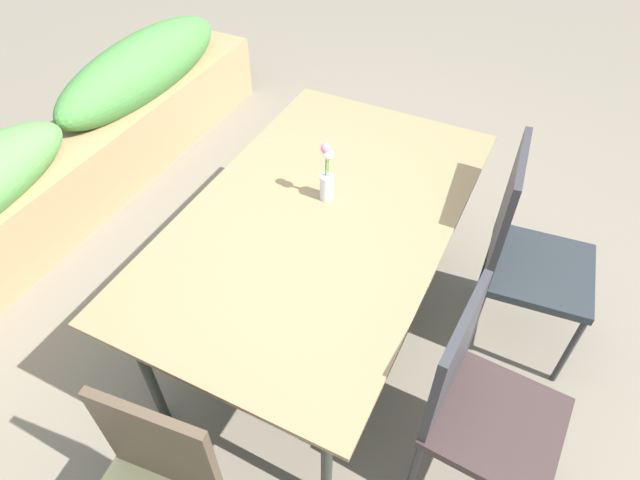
% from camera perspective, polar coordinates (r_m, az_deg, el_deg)
% --- Properties ---
extents(ground_plane, '(12.00, 12.00, 0.00)m').
position_cam_1_polar(ground_plane, '(2.81, -0.88, -8.38)').
color(ground_plane, '#756B5B').
extents(dining_table, '(1.74, 1.04, 0.77)m').
position_cam_1_polar(dining_table, '(2.24, 0.00, 1.92)').
color(dining_table, '#8C704C').
rests_on(dining_table, ground).
extents(chair_near_left, '(0.47, 0.47, 0.94)m').
position_cam_1_polar(chair_near_left, '(2.04, 16.42, -15.96)').
color(chair_near_left, '#392A29').
rests_on(chair_near_left, ground).
extents(chair_near_right, '(0.50, 0.50, 1.03)m').
position_cam_1_polar(chair_near_right, '(2.50, 20.79, -0.86)').
color(chair_near_right, '#252B2F').
rests_on(chair_near_right, ground).
extents(flower_vase, '(0.06, 0.06, 0.27)m').
position_cam_1_polar(flower_vase, '(2.22, 0.72, 6.78)').
color(flower_vase, silver).
rests_on(flower_vase, dining_table).
extents(planter_box, '(3.24, 0.47, 0.77)m').
position_cam_1_polar(planter_box, '(3.55, -24.76, 8.31)').
color(planter_box, '#9E7F56').
rests_on(planter_box, ground).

